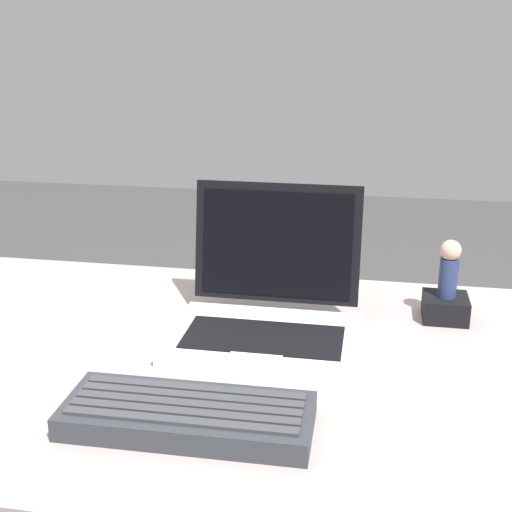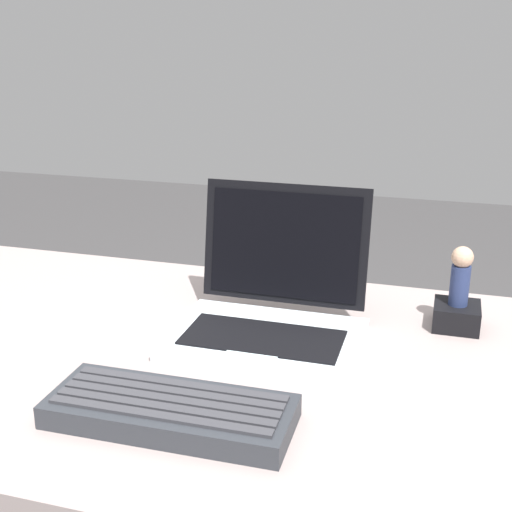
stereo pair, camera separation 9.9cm
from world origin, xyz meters
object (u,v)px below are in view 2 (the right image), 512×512
at_px(external_keyboard, 170,411).
at_px(figurine_stand, 456,316).
at_px(laptop_front, 271,309).
at_px(figurine, 461,274).

bearing_deg(external_keyboard, figurine_stand, 48.99).
distance_m(laptop_front, external_keyboard, 0.28).
bearing_deg(figurine_stand, external_keyboard, -131.01).
relative_size(laptop_front, figurine, 2.99).
bearing_deg(laptop_front, figurine, 22.01).
distance_m(figurine_stand, figurine, 0.07).
distance_m(external_keyboard, figurine_stand, 0.52).
relative_size(external_keyboard, figurine_stand, 4.19).
height_order(laptop_front, figurine, laptop_front).
relative_size(external_keyboard, figurine, 3.12).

